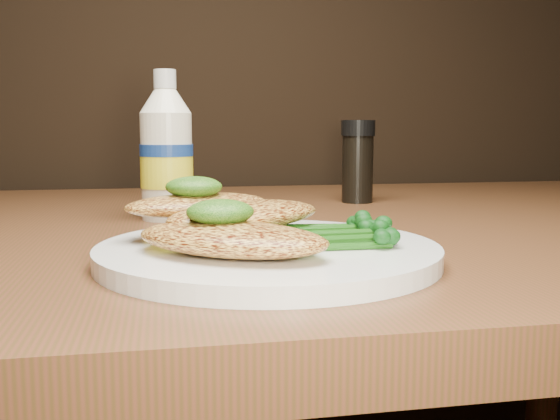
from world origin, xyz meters
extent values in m
cylinder|color=white|center=(-0.08, 0.83, 0.76)|extent=(0.26, 0.26, 0.01)
ellipsoid|color=#EDB34B|center=(-0.11, 0.79, 0.77)|extent=(0.16, 0.15, 0.02)
ellipsoid|color=#EDB34B|center=(-0.09, 0.85, 0.78)|extent=(0.16, 0.13, 0.02)
ellipsoid|color=#EDB34B|center=(-0.13, 0.87, 0.79)|extent=(0.13, 0.09, 0.02)
ellipsoid|color=#073308|center=(-0.12, 0.80, 0.79)|extent=(0.05, 0.05, 0.02)
ellipsoid|color=#073308|center=(-0.13, 0.87, 0.80)|extent=(0.05, 0.05, 0.02)
camera|label=1|loc=(-0.16, 0.36, 0.85)|focal=40.64mm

